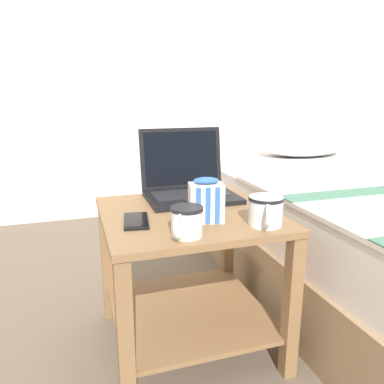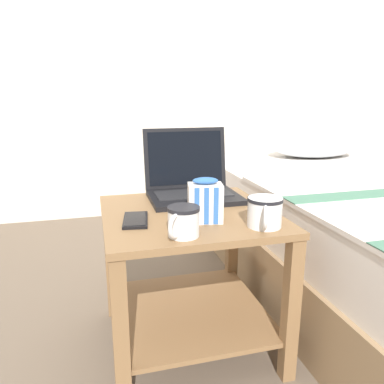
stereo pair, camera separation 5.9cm
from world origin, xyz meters
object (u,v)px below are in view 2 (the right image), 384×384
Objects in this scene: laptop at (191,184)px; mug_front_right at (265,211)px; mug_front_left at (183,220)px; cell_phone at (136,220)px; snack_bag at (205,201)px.

mug_front_right is (0.12, -0.38, -0.00)m from laptop.
mug_front_left is 0.81× the size of mug_front_right.
cell_phone is at bearing 125.58° from mug_front_left.
mug_front_left is 0.70× the size of cell_phone.
mug_front_right is 0.98× the size of snack_bag.
laptop is at bearing 107.98° from mug_front_right.
mug_front_left is at bearing -54.42° from cell_phone.
laptop is at bearing 83.51° from snack_bag.
laptop is 2.37× the size of snack_bag.
snack_bag is (-0.16, 0.09, 0.02)m from mug_front_right.
laptop is 0.34m from cell_phone.
cell_phone is (-0.37, 0.15, -0.04)m from mug_front_right.
mug_front_right is 0.40m from cell_phone.
laptop reaches higher than cell_phone.
cell_phone is (-0.21, 0.05, -0.06)m from snack_bag.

